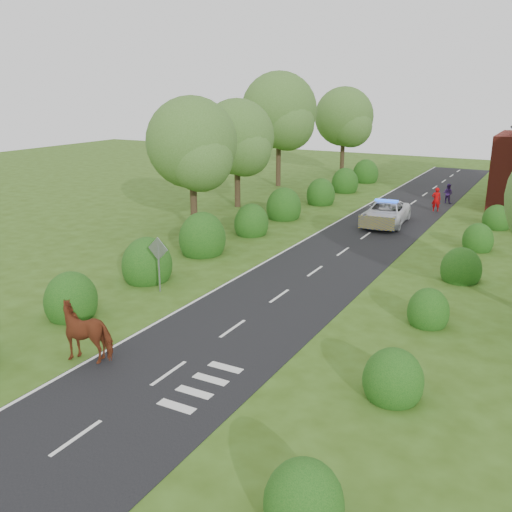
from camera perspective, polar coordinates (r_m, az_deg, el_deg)
The scene contains 14 objects.
ground at distance 21.88m, azimuth -2.35°, elevation -7.31°, with size 120.00×120.00×0.00m, color #344F13.
road at distance 34.88m, azimuth 10.39°, elevation 1.63°, with size 6.00×70.00×0.02m, color black.
road_markings at distance 33.52m, azimuth 6.67°, elevation 1.21°, with size 4.96×70.00×0.01m.
hedgerow_left at distance 34.35m, azimuth -1.69°, elevation 2.94°, with size 2.75×50.41×3.00m.
hedgerow_right at distance 29.76m, azimuth 20.19°, elevation -0.66°, with size 2.10×45.78×2.10m.
tree_left_a at distance 35.43m, azimuth -6.23°, elevation 10.81°, with size 5.74×5.60×8.38m.
tree_left_b at distance 42.99m, azimuth -1.72°, elevation 11.51°, with size 5.74×5.60×8.07m.
tree_left_c at distance 52.34m, azimuth 2.53°, elevation 14.04°, with size 6.97×6.80×10.22m.
tree_left_d at distance 60.65m, azimuth 8.97°, elevation 13.37°, with size 6.15×6.00×8.89m.
road_sign at distance 25.55m, azimuth -9.74°, elevation -0.03°, with size 1.06×0.08×2.53m.
cow at distance 20.23m, azimuth -16.38°, elevation -7.54°, with size 1.22×2.31×1.64m, color brown.
police_van at distance 38.98m, azimuth 12.84°, elevation 4.20°, with size 2.94×5.70×1.67m.
pedestrian_red at distance 44.03m, azimuth 17.58°, elevation 5.40°, with size 0.65×0.43×1.78m, color #B30608.
pedestrian_purple at distance 47.56m, azimuth 18.64°, elevation 5.94°, with size 0.74×0.58×1.53m, color #43226D.
Camera 1 is at (10.34, -17.12, 8.87)m, focal length 40.00 mm.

